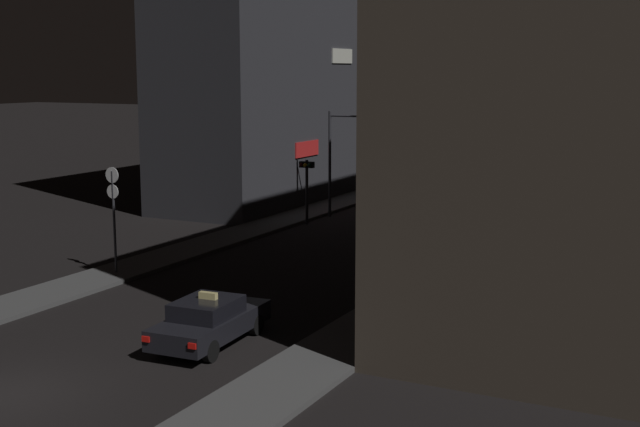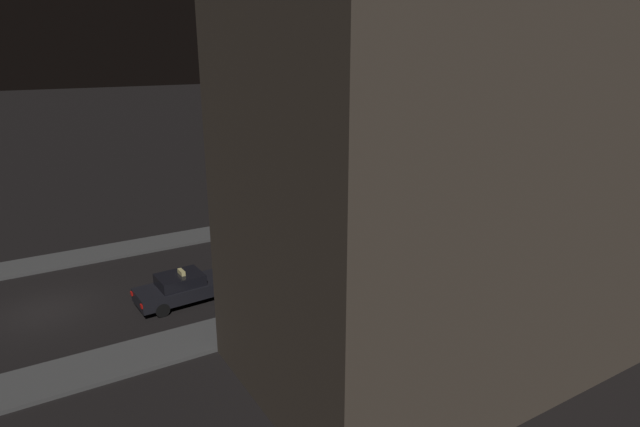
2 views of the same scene
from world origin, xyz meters
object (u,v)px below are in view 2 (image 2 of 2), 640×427
object	(u,v)px
street_lamp_far_block	(572,150)
traffic_light_right_kerb	(537,193)
taxi	(184,288)
traffic_light_left_kerb	(409,174)
sign_pole_left	(227,191)
traffic_light_overhead	(457,151)
street_lamp_near_block	(347,192)

from	to	relation	value
street_lamp_far_block	traffic_light_right_kerb	bearing A→B (deg)	-122.17
taxi	traffic_light_left_kerb	size ratio (longest dim) A/B	1.33
taxi	sign_pole_left	world-z (taller)	sign_pole_left
traffic_light_overhead	sign_pole_left	world-z (taller)	traffic_light_overhead
sign_pole_left	street_lamp_near_block	size ratio (longest dim) A/B	0.58
sign_pole_left	taxi	bearing A→B (deg)	-33.58
traffic_light_left_kerb	street_lamp_near_block	xyz separation A→B (m)	(10.46, -12.52, 2.78)
traffic_light_left_kerb	street_lamp_far_block	distance (m)	11.21
traffic_light_right_kerb	traffic_light_left_kerb	bearing A→B (deg)	-163.96
traffic_light_overhead	street_lamp_far_block	distance (m)	8.27
taxi	traffic_light_overhead	distance (m)	22.68
street_lamp_near_block	sign_pole_left	bearing A→B (deg)	-174.43
taxi	traffic_light_right_kerb	distance (m)	21.93
traffic_light_overhead	sign_pole_left	bearing A→B (deg)	-101.24
taxi	street_lamp_near_block	size ratio (longest dim) A/B	0.63
street_lamp_far_block	traffic_light_left_kerb	bearing A→B (deg)	-157.75
taxi	traffic_light_overhead	world-z (taller)	traffic_light_overhead
traffic_light_overhead	street_lamp_near_block	distance (m)	17.51
traffic_light_overhead	street_lamp_near_block	bearing A→B (deg)	-60.80
traffic_light_left_kerb	traffic_light_right_kerb	distance (m)	9.44
street_lamp_near_block	street_lamp_far_block	world-z (taller)	street_lamp_far_block
traffic_light_right_kerb	street_lamp_far_block	bearing A→B (deg)	57.83
traffic_light_left_kerb	street_lamp_far_block	world-z (taller)	street_lamp_far_block
traffic_light_left_kerb	traffic_light_overhead	bearing A→B (deg)	54.75
traffic_light_left_kerb	street_lamp_far_block	size ratio (longest dim) A/B	0.40
street_lamp_far_block	taxi	bearing A→B (deg)	-97.69
taxi	street_lamp_far_block	size ratio (longest dim) A/B	0.53
sign_pole_left	street_lamp_far_block	xyz separation A→B (m)	(11.33, 17.77, 2.73)
traffic_light_left_kerb	sign_pole_left	size ratio (longest dim) A/B	0.82
street_lamp_near_block	street_lamp_far_block	bearing A→B (deg)	91.58
taxi	sign_pole_left	distance (m)	10.04
traffic_light_overhead	traffic_light_right_kerb	distance (m)	7.30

